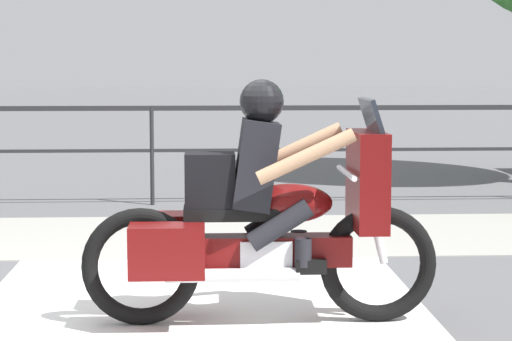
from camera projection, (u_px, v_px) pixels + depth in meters
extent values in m
plane|color=#565659|center=(111.00, 326.00, 6.55)|extent=(120.00, 120.00, 0.00)
cube|color=#99968E|center=(142.00, 236.00, 9.93)|extent=(44.00, 2.40, 0.01)
cube|color=silver|center=(202.00, 333.00, 6.39)|extent=(3.16, 6.00, 0.01)
cube|color=#232326|center=(151.00, 108.00, 11.98)|extent=(36.00, 0.04, 0.06)
cube|color=#232326|center=(152.00, 151.00, 12.03)|extent=(36.00, 0.03, 0.04)
cylinder|color=#232326|center=(152.00, 156.00, 12.04)|extent=(0.05, 0.05, 1.20)
torus|color=black|center=(378.00, 264.00, 6.64)|extent=(0.78, 0.11, 0.78)
torus|color=black|center=(141.00, 267.00, 6.55)|extent=(0.78, 0.11, 0.78)
cube|color=#5B0C0C|center=(260.00, 250.00, 6.58)|extent=(1.20, 0.22, 0.20)
cube|color=silver|center=(265.00, 258.00, 6.59)|extent=(0.34, 0.26, 0.26)
ellipsoid|color=#5B0C0C|center=(289.00, 203.00, 6.56)|extent=(0.58, 0.30, 0.26)
cube|color=black|center=(237.00, 213.00, 6.55)|extent=(0.69, 0.28, 0.08)
cube|color=#5B0C0C|center=(367.00, 180.00, 6.57)|extent=(0.20, 0.63, 0.65)
cube|color=#1E232B|center=(371.00, 116.00, 6.53)|extent=(0.10, 0.53, 0.24)
cylinder|color=silver|center=(346.00, 173.00, 6.56)|extent=(0.04, 0.70, 0.04)
cylinder|color=silver|center=(233.00, 275.00, 6.43)|extent=(0.87, 0.09, 0.09)
cube|color=#5B0C0C|center=(167.00, 251.00, 6.31)|extent=(0.48, 0.28, 0.33)
cube|color=#5B0C0C|center=(169.00, 238.00, 6.78)|extent=(0.48, 0.28, 0.33)
cylinder|color=silver|center=(374.00, 222.00, 6.60)|extent=(0.19, 0.06, 0.56)
cube|color=black|center=(256.00, 164.00, 6.52)|extent=(0.32, 0.36, 0.60)
sphere|color=tan|center=(262.00, 105.00, 6.48)|extent=(0.23, 0.23, 0.23)
sphere|color=black|center=(262.00, 101.00, 6.48)|extent=(0.29, 0.29, 0.29)
cylinder|color=black|center=(280.00, 225.00, 6.42)|extent=(0.44, 0.13, 0.34)
cylinder|color=black|center=(303.00, 253.00, 6.45)|extent=(0.11, 0.11, 0.18)
cube|color=black|center=(311.00, 267.00, 6.46)|extent=(0.20, 0.10, 0.09)
cylinder|color=black|center=(277.00, 218.00, 6.72)|extent=(0.44, 0.13, 0.34)
cylinder|color=black|center=(299.00, 244.00, 6.75)|extent=(0.11, 0.11, 0.18)
cube|color=black|center=(306.00, 257.00, 6.76)|extent=(0.20, 0.10, 0.09)
cylinder|color=tan|center=(306.00, 157.00, 6.23)|extent=(0.64, 0.09, 0.36)
cylinder|color=tan|center=(297.00, 148.00, 6.82)|extent=(0.64, 0.09, 0.36)
cube|color=black|center=(210.00, 181.00, 6.51)|extent=(0.33, 0.27, 0.37)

